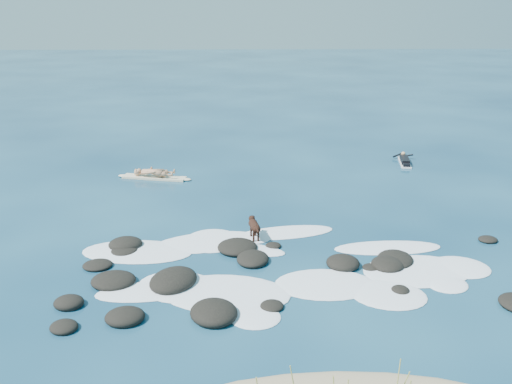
{
  "coord_description": "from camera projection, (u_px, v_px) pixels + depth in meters",
  "views": [
    {
      "loc": [
        -2.05,
        -16.79,
        7.97
      ],
      "look_at": [
        -1.55,
        4.0,
        0.9
      ],
      "focal_mm": 40.0,
      "sensor_mm": 36.0,
      "label": 1
    }
  ],
  "objects": [
    {
      "name": "breaking_foam",
      "position": [
        274.0,
        266.0,
        17.87
      ],
      "size": [
        13.35,
        7.35,
        0.12
      ],
      "color": "white",
      "rests_on": "ground"
    },
    {
      "name": "paddling_surfer_rig",
      "position": [
        405.0,
        161.0,
        29.05
      ],
      "size": [
        1.07,
        2.39,
        0.41
      ],
      "rotation": [
        0.0,
        0.0,
        1.41
      ],
      "color": "white",
      "rests_on": "ground"
    },
    {
      "name": "ground",
      "position": [
        307.0,
        257.0,
        18.5
      ],
      "size": [
        160.0,
        160.0,
        0.0
      ],
      "primitive_type": "plane",
      "color": "#0A2642",
      "rests_on": "ground"
    },
    {
      "name": "reef_rocks",
      "position": [
        238.0,
        275.0,
        17.12
      ],
      "size": [
        14.09,
        6.12,
        0.52
      ],
      "color": "black",
      "rests_on": "ground"
    },
    {
      "name": "dog",
      "position": [
        254.0,
        226.0,
        19.73
      ],
      "size": [
        0.46,
        1.21,
        0.78
      ],
      "rotation": [
        0.0,
        0.0,
        1.77
      ],
      "color": "black",
      "rests_on": "ground"
    },
    {
      "name": "standing_surfer_rig",
      "position": [
        153.0,
        162.0,
        26.34
      ],
      "size": [
        3.56,
        1.23,
        2.04
      ],
      "rotation": [
        0.0,
        0.0,
        -0.21
      ],
      "color": "beige",
      "rests_on": "ground"
    }
  ]
}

